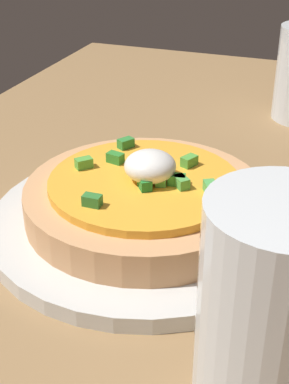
{
  "coord_description": "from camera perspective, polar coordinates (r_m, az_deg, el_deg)",
  "views": [
    {
      "loc": [
        33.01,
        4.86,
        26.58
      ],
      "look_at": [
        -2.18,
        -8.1,
        5.78
      ],
      "focal_mm": 52.73,
      "sensor_mm": 36.0,
      "label": 1
    }
  ],
  "objects": [
    {
      "name": "plate",
      "position": [
        0.44,
        -0.0,
        -2.96
      ],
      "size": [
        24.04,
        24.04,
        1.23
      ],
      "primitive_type": "cylinder",
      "color": "silver",
      "rests_on": "dining_table"
    },
    {
      "name": "pizza",
      "position": [
        0.43,
        0.02,
        -0.49
      ],
      "size": [
        18.36,
        18.36,
        5.39
      ],
      "color": "tan",
      "rests_on": "plate"
    },
    {
      "name": "dining_table",
      "position": [
        0.42,
        9.52,
        -8.63
      ],
      "size": [
        106.81,
        72.75,
        2.55
      ],
      "primitive_type": "cube",
      "color": "olive",
      "rests_on": "ground"
    },
    {
      "name": "cup_near",
      "position": [
        0.28,
        12.78,
        -13.46
      ],
      "size": [
        7.31,
        7.31,
        12.25
      ],
      "color": "silver",
      "rests_on": "dining_table"
    }
  ]
}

